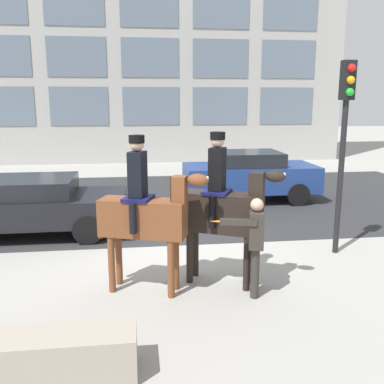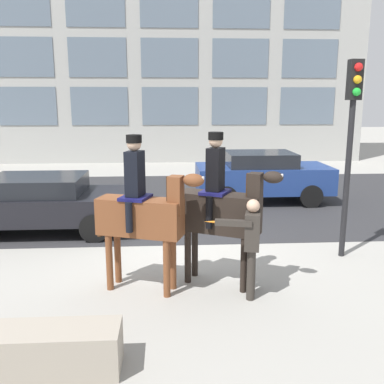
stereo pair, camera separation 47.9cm
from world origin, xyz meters
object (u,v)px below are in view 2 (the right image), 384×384
at_px(mounted_horse_lead, 142,212).
at_px(street_car_near_lane, 42,202).
at_px(mounted_horse_companion, 221,208).
at_px(traffic_light, 351,127).
at_px(pedestrian_bystander, 251,241).
at_px(street_car_far_lane, 262,175).

bearing_deg(mounted_horse_lead, street_car_near_lane, 146.17).
distance_m(mounted_horse_lead, street_car_near_lane, 4.21).
bearing_deg(mounted_horse_companion, street_car_near_lane, 165.95).
bearing_deg(traffic_light, mounted_horse_companion, -156.07).
relative_size(street_car_near_lane, traffic_light, 1.12).
xyz_separation_m(mounted_horse_companion, street_car_near_lane, (-3.77, 3.19, -0.60)).
bearing_deg(traffic_light, mounted_horse_lead, -161.48).
xyz_separation_m(pedestrian_bystander, traffic_light, (2.17, 1.68, 1.60)).
distance_m(mounted_horse_companion, street_car_near_lane, 4.97).
relative_size(mounted_horse_lead, traffic_light, 0.67).
bearing_deg(street_car_near_lane, mounted_horse_lead, -53.04).
xyz_separation_m(mounted_horse_companion, pedestrian_bystander, (0.40, -0.54, -0.38)).
bearing_deg(mounted_horse_companion, mounted_horse_lead, -147.34).
bearing_deg(street_car_near_lane, street_car_far_lane, 24.79).
height_order(mounted_horse_companion, street_car_near_lane, mounted_horse_companion).
relative_size(mounted_horse_lead, street_car_far_lane, 0.63).
height_order(mounted_horse_lead, street_car_near_lane, mounted_horse_lead).
distance_m(pedestrian_bystander, street_car_near_lane, 5.59).
height_order(mounted_horse_companion, street_car_far_lane, mounted_horse_companion).
bearing_deg(street_car_far_lane, mounted_horse_companion, -108.92).
relative_size(street_car_far_lane, traffic_light, 1.06).
relative_size(pedestrian_bystander, street_car_near_lane, 0.38).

